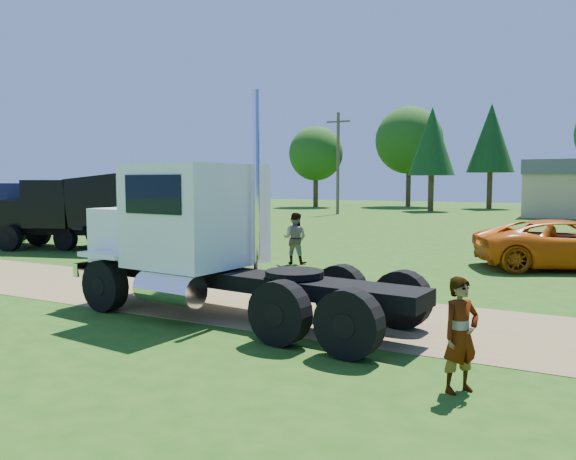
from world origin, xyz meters
The scene contains 10 objects.
ground centered at (0.00, 0.00, 0.00)m, with size 140.00×140.00×0.00m, color #204C10.
dirt_track centered at (0.00, 0.00, 0.01)m, with size 120.00×4.20×0.01m, color olive.
white_semi_tractor centered at (-2.21, -1.23, 1.70)m, with size 8.38×3.50×4.97m.
black_dump_truck centered at (-13.25, 6.07, 1.92)m, with size 8.18×4.74×3.49m.
navy_truck centered at (-16.87, 5.98, 1.47)m, with size 6.79×3.06×2.88m.
orange_pickup centered at (5.05, 9.66, 0.83)m, with size 2.77×6.01×1.67m, color #D15B09.
spectator_a centered at (4.00, -3.46, 0.82)m, with size 0.60×0.39×1.64m, color #999999.
spectator_b centered at (-3.68, 6.42, 0.92)m, with size 0.90×0.70×1.85m, color #999999.
tan_shed centered at (4.00, 40.00, 2.42)m, with size 6.20×5.40×4.70m.
tree_row centered at (4.53, 49.89, 7.14)m, with size 57.38×15.05×11.54m.
Camera 1 is at (5.45, -11.44, 2.98)m, focal length 35.00 mm.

